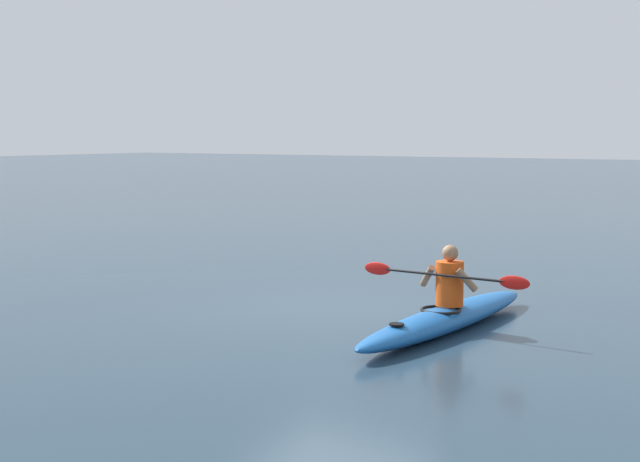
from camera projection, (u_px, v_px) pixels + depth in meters
ground_plane at (338, 308)px, 12.78m from camera, size 160.00×160.00×0.00m
kayak at (448, 318)px, 11.34m from camera, size 0.80×4.34×0.32m
kayaker at (449, 280)px, 11.31m from camera, size 2.34×0.46×0.79m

